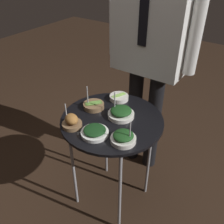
{
  "coord_description": "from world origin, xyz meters",
  "views": [
    {
      "loc": [
        0.7,
        -1.0,
        1.63
      ],
      "look_at": [
        0.0,
        0.0,
        0.79
      ],
      "focal_mm": 40.0,
      "sensor_mm": 36.0,
      "label": 1
    }
  ],
  "objects_px": {
    "serving_cart": "(112,127)",
    "bowl_roast_front_right": "(72,122)",
    "waiter_figure": "(151,35)",
    "bowl_asparagus_mid_right": "(94,105)",
    "bowl_spinach_far_rim": "(121,113)",
    "bowl_spinach_front_center": "(123,138)",
    "bowl_spinach_mid_left": "(95,132)",
    "bowl_asparagus_front_left": "(119,97)"
  },
  "relations": [
    {
      "from": "serving_cart",
      "to": "bowl_roast_front_right",
      "type": "xyz_separation_m",
      "value": [
        -0.15,
        -0.19,
        0.09
      ]
    },
    {
      "from": "bowl_roast_front_right",
      "to": "waiter_figure",
      "type": "relative_size",
      "value": 0.08
    },
    {
      "from": "bowl_asparagus_mid_right",
      "to": "bowl_spinach_far_rim",
      "type": "bearing_deg",
      "value": 5.3
    },
    {
      "from": "bowl_spinach_front_center",
      "to": "bowl_spinach_far_rim",
      "type": "bearing_deg",
      "value": 126.22
    },
    {
      "from": "serving_cart",
      "to": "bowl_spinach_far_rim",
      "type": "xyz_separation_m",
      "value": [
        0.03,
        0.05,
        0.09
      ]
    },
    {
      "from": "bowl_spinach_mid_left",
      "to": "serving_cart",
      "type": "bearing_deg",
      "value": 92.01
    },
    {
      "from": "bowl_spinach_mid_left",
      "to": "bowl_spinach_far_rim",
      "type": "bearing_deg",
      "value": 83.84
    },
    {
      "from": "bowl_spinach_mid_left",
      "to": "waiter_figure",
      "type": "xyz_separation_m",
      "value": [
        -0.03,
        0.66,
        0.36
      ]
    },
    {
      "from": "bowl_roast_front_right",
      "to": "bowl_spinach_mid_left",
      "type": "bearing_deg",
      "value": 6.32
    },
    {
      "from": "bowl_asparagus_front_left",
      "to": "bowl_spinach_front_center",
      "type": "distance_m",
      "value": 0.43
    },
    {
      "from": "bowl_asparagus_front_left",
      "to": "bowl_spinach_far_rim",
      "type": "bearing_deg",
      "value": -53.14
    },
    {
      "from": "serving_cart",
      "to": "bowl_asparagus_front_left",
      "type": "relative_size",
      "value": 5.78
    },
    {
      "from": "bowl_asparagus_mid_right",
      "to": "bowl_asparagus_front_left",
      "type": "xyz_separation_m",
      "value": [
        0.08,
        0.18,
        -0.0
      ]
    },
    {
      "from": "bowl_spinach_far_rim",
      "to": "bowl_roast_front_right",
      "type": "xyz_separation_m",
      "value": [
        -0.18,
        -0.24,
        0.01
      ]
    },
    {
      "from": "serving_cart",
      "to": "bowl_asparagus_mid_right",
      "type": "distance_m",
      "value": 0.19
    },
    {
      "from": "serving_cart",
      "to": "bowl_asparagus_front_left",
      "type": "xyz_separation_m",
      "value": [
        -0.09,
        0.21,
        0.08
      ]
    },
    {
      "from": "serving_cart",
      "to": "bowl_roast_front_right",
      "type": "distance_m",
      "value": 0.26
    },
    {
      "from": "bowl_spinach_mid_left",
      "to": "bowl_roast_front_right",
      "type": "relative_size",
      "value": 1.07
    },
    {
      "from": "bowl_roast_front_right",
      "to": "bowl_asparagus_front_left",
      "type": "bearing_deg",
      "value": 81.79
    },
    {
      "from": "bowl_roast_front_right",
      "to": "bowl_asparagus_mid_right",
      "type": "bearing_deg",
      "value": 94.89
    },
    {
      "from": "serving_cart",
      "to": "bowl_spinach_mid_left",
      "type": "height_order",
      "value": "bowl_spinach_mid_left"
    },
    {
      "from": "serving_cart",
      "to": "waiter_figure",
      "type": "xyz_separation_m",
      "value": [
        -0.02,
        0.48,
        0.44
      ]
    },
    {
      "from": "bowl_spinach_mid_left",
      "to": "waiter_figure",
      "type": "height_order",
      "value": "waiter_figure"
    },
    {
      "from": "bowl_asparagus_mid_right",
      "to": "waiter_figure",
      "type": "xyz_separation_m",
      "value": [
        0.14,
        0.45,
        0.36
      ]
    },
    {
      "from": "bowl_spinach_mid_left",
      "to": "bowl_spinach_front_center",
      "type": "bearing_deg",
      "value": 14.31
    },
    {
      "from": "bowl_asparagus_mid_right",
      "to": "bowl_spinach_mid_left",
      "type": "relative_size",
      "value": 0.97
    },
    {
      "from": "bowl_spinach_front_center",
      "to": "waiter_figure",
      "type": "distance_m",
      "value": 0.73
    },
    {
      "from": "bowl_asparagus_front_left",
      "to": "serving_cart",
      "type": "bearing_deg",
      "value": -67.13
    },
    {
      "from": "bowl_asparagus_mid_right",
      "to": "bowl_spinach_front_center",
      "type": "relative_size",
      "value": 1.03
    },
    {
      "from": "bowl_spinach_far_rim",
      "to": "serving_cart",
      "type": "bearing_deg",
      "value": -120.92
    },
    {
      "from": "bowl_spinach_far_rim",
      "to": "waiter_figure",
      "type": "relative_size",
      "value": 0.09
    },
    {
      "from": "bowl_asparagus_front_left",
      "to": "bowl_roast_front_right",
      "type": "height_order",
      "value": "bowl_roast_front_right"
    },
    {
      "from": "serving_cart",
      "to": "bowl_roast_front_right",
      "type": "height_order",
      "value": "bowl_roast_front_right"
    },
    {
      "from": "bowl_asparagus_mid_right",
      "to": "bowl_roast_front_right",
      "type": "xyz_separation_m",
      "value": [
        0.02,
        -0.23,
        0.02
      ]
    },
    {
      "from": "serving_cart",
      "to": "bowl_spinach_mid_left",
      "type": "relative_size",
      "value": 4.74
    },
    {
      "from": "serving_cart",
      "to": "bowl_roast_front_right",
      "type": "relative_size",
      "value": 5.08
    },
    {
      "from": "bowl_spinach_far_rim",
      "to": "bowl_spinach_mid_left",
      "type": "distance_m",
      "value": 0.23
    },
    {
      "from": "bowl_asparagus_mid_right",
      "to": "bowl_spinach_mid_left",
      "type": "bearing_deg",
      "value": -50.41
    },
    {
      "from": "bowl_spinach_far_rim",
      "to": "bowl_asparagus_front_left",
      "type": "bearing_deg",
      "value": 126.86
    },
    {
      "from": "waiter_figure",
      "to": "bowl_spinach_mid_left",
      "type": "bearing_deg",
      "value": -87.5
    },
    {
      "from": "bowl_roast_front_right",
      "to": "bowl_spinach_front_center",
      "type": "distance_m",
      "value": 0.32
    },
    {
      "from": "bowl_spinach_far_rim",
      "to": "bowl_asparagus_front_left",
      "type": "height_order",
      "value": "bowl_spinach_far_rim"
    }
  ]
}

